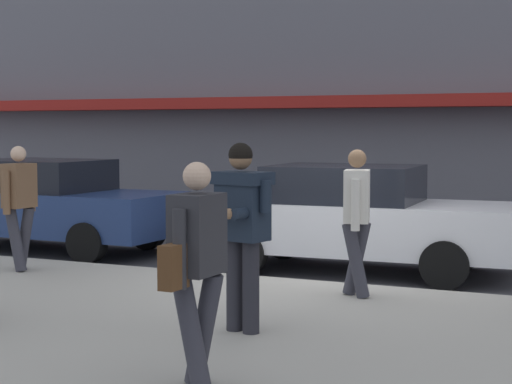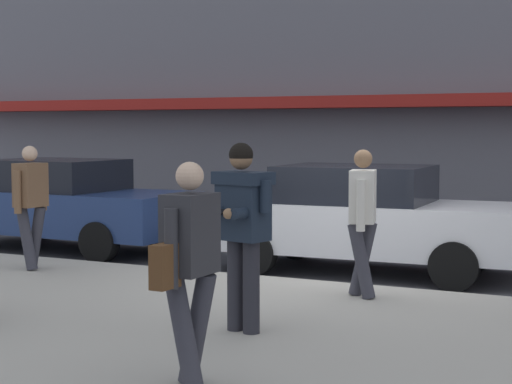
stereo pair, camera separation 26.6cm
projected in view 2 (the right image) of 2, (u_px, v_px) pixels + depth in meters
The scene contains 9 objects.
ground_plane at pixel (339, 290), 11.00m from camera, with size 80.00×80.00×0.00m, color #3D3D42.
sidewalk at pixel (332, 343), 8.00m from camera, with size 32.00×5.30×0.14m, color #A8A399.
curb_paint_line at pixel (416, 296), 10.60m from camera, with size 28.00×0.12×0.01m, color silver.
parked_sedan_near at pixel (62, 204), 14.55m from camera, with size 4.54×2.01×1.54m.
parked_sedan_mid at pixel (365, 218), 12.22m from camera, with size 4.58×2.09×1.54m.
man_texting_on_phone at pixel (242, 216), 8.07m from camera, with size 0.63×0.64×1.81m.
pedestrian_in_light_coat at pixel (363, 213), 9.76m from camera, with size 0.40×0.58×1.70m.
pedestrian_with_bag at pixel (189, 260), 6.32m from camera, with size 0.34×0.72×1.70m.
pedestrian_dark_coat at pixel (31, 199), 11.69m from camera, with size 0.33×0.60×1.70m.
Camera 2 is at (3.83, -10.23, 2.09)m, focal length 60.00 mm.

